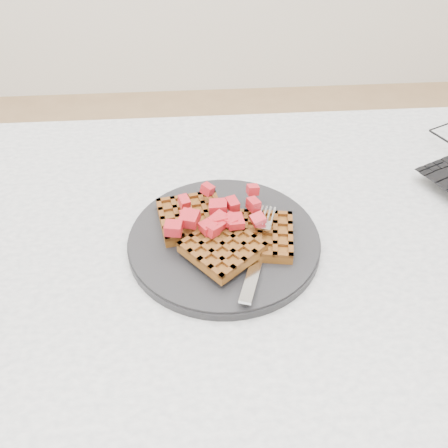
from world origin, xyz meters
name	(u,v)px	position (x,y,z in m)	size (l,w,h in m)	color
table	(275,306)	(0.00, 0.00, 0.64)	(1.20, 0.80, 0.75)	silver
plate	(224,240)	(-0.08, 0.03, 0.76)	(0.28, 0.28, 0.02)	black
waffles	(224,232)	(-0.08, 0.02, 0.78)	(0.20, 0.19, 0.03)	brown
strawberry_pile	(224,216)	(-0.08, 0.03, 0.80)	(0.15, 0.15, 0.02)	#9C000C
fork	(259,251)	(-0.03, -0.01, 0.77)	(0.02, 0.18, 0.02)	silver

